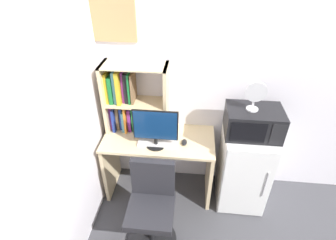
{
  "coord_description": "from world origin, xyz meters",
  "views": [
    {
      "loc": [
        -0.65,
        -2.39,
        2.44
      ],
      "look_at": [
        -0.88,
        -0.31,
        1.01
      ],
      "focal_mm": 28.02,
      "sensor_mm": 36.0,
      "label": 1
    }
  ],
  "objects_px": {
    "desk_fan": "(255,94)",
    "computer_mouse": "(184,142)",
    "keyboard": "(158,143)",
    "wall_corkboard": "(105,17)",
    "monitor": "(155,128)",
    "microwave": "(253,122)",
    "hutch_bookshelf": "(128,99)",
    "desk_chair": "(152,211)",
    "mini_fridge": "(243,168)"
  },
  "relations": [
    {
      "from": "microwave",
      "to": "hutch_bookshelf",
      "type": "bearing_deg",
      "value": 171.61
    },
    {
      "from": "desk_fan",
      "to": "computer_mouse",
      "type": "bearing_deg",
      "value": -177.01
    },
    {
      "from": "microwave",
      "to": "desk_fan",
      "type": "xyz_separation_m",
      "value": [
        -0.04,
        -0.01,
        0.3
      ]
    },
    {
      "from": "mini_fridge",
      "to": "computer_mouse",
      "type": "bearing_deg",
      "value": -176.91
    },
    {
      "from": "mini_fridge",
      "to": "desk_chair",
      "type": "bearing_deg",
      "value": -146.56
    },
    {
      "from": "wall_corkboard",
      "to": "monitor",
      "type": "bearing_deg",
      "value": -38.09
    },
    {
      "from": "monitor",
      "to": "keyboard",
      "type": "distance_m",
      "value": 0.2
    },
    {
      "from": "keyboard",
      "to": "wall_corkboard",
      "type": "relative_size",
      "value": 0.7
    },
    {
      "from": "monitor",
      "to": "microwave",
      "type": "distance_m",
      "value": 0.92
    },
    {
      "from": "hutch_bookshelf",
      "to": "desk_fan",
      "type": "distance_m",
      "value": 1.23
    },
    {
      "from": "desk_fan",
      "to": "keyboard",
      "type": "bearing_deg",
      "value": -176.06
    },
    {
      "from": "hutch_bookshelf",
      "to": "mini_fridge",
      "type": "height_order",
      "value": "hutch_bookshelf"
    },
    {
      "from": "mini_fridge",
      "to": "monitor",
      "type": "bearing_deg",
      "value": -174.8
    },
    {
      "from": "hutch_bookshelf",
      "to": "desk_fan",
      "type": "relative_size",
      "value": 2.62
    },
    {
      "from": "keyboard",
      "to": "desk_chair",
      "type": "bearing_deg",
      "value": -88.81
    },
    {
      "from": "hutch_bookshelf",
      "to": "desk_fan",
      "type": "height_order",
      "value": "hutch_bookshelf"
    },
    {
      "from": "keyboard",
      "to": "wall_corkboard",
      "type": "height_order",
      "value": "wall_corkboard"
    },
    {
      "from": "mini_fridge",
      "to": "desk_fan",
      "type": "bearing_deg",
      "value": -175.23
    },
    {
      "from": "computer_mouse",
      "to": "microwave",
      "type": "xyz_separation_m",
      "value": [
        0.63,
        0.04,
        0.27
      ]
    },
    {
      "from": "hutch_bookshelf",
      "to": "microwave",
      "type": "distance_m",
      "value": 1.24
    },
    {
      "from": "computer_mouse",
      "to": "desk_chair",
      "type": "relative_size",
      "value": 0.11
    },
    {
      "from": "hutch_bookshelf",
      "to": "desk_fan",
      "type": "xyz_separation_m",
      "value": [
        1.19,
        -0.19,
        0.23
      ]
    },
    {
      "from": "keyboard",
      "to": "wall_corkboard",
      "type": "distance_m",
      "value": 1.28
    },
    {
      "from": "microwave",
      "to": "wall_corkboard",
      "type": "bearing_deg",
      "value": 168.1
    },
    {
      "from": "hutch_bookshelf",
      "to": "wall_corkboard",
      "type": "height_order",
      "value": "wall_corkboard"
    },
    {
      "from": "monitor",
      "to": "desk_chair",
      "type": "distance_m",
      "value": 0.77
    },
    {
      "from": "microwave",
      "to": "computer_mouse",
      "type": "bearing_deg",
      "value": -176.64
    },
    {
      "from": "monitor",
      "to": "microwave",
      "type": "bearing_deg",
      "value": 5.38
    },
    {
      "from": "keyboard",
      "to": "mini_fridge",
      "type": "xyz_separation_m",
      "value": [
        0.9,
        0.06,
        -0.32
      ]
    },
    {
      "from": "desk_fan",
      "to": "wall_corkboard",
      "type": "bearing_deg",
      "value": 167.56
    },
    {
      "from": "computer_mouse",
      "to": "desk_chair",
      "type": "height_order",
      "value": "desk_chair"
    },
    {
      "from": "computer_mouse",
      "to": "microwave",
      "type": "height_order",
      "value": "microwave"
    },
    {
      "from": "hutch_bookshelf",
      "to": "monitor",
      "type": "height_order",
      "value": "hutch_bookshelf"
    },
    {
      "from": "keyboard",
      "to": "desk_fan",
      "type": "xyz_separation_m",
      "value": [
        0.86,
        0.06,
        0.57
      ]
    },
    {
      "from": "monitor",
      "to": "wall_corkboard",
      "type": "bearing_deg",
      "value": 141.91
    },
    {
      "from": "desk_fan",
      "to": "microwave",
      "type": "bearing_deg",
      "value": 9.55
    },
    {
      "from": "hutch_bookshelf",
      "to": "wall_corkboard",
      "type": "relative_size",
      "value": 1.32
    },
    {
      "from": "desk_chair",
      "to": "keyboard",
      "type": "bearing_deg",
      "value": 91.19
    },
    {
      "from": "hutch_bookshelf",
      "to": "keyboard",
      "type": "xyz_separation_m",
      "value": [
        0.33,
        -0.25,
        -0.35
      ]
    },
    {
      "from": "hutch_bookshelf",
      "to": "microwave",
      "type": "height_order",
      "value": "hutch_bookshelf"
    },
    {
      "from": "desk_chair",
      "to": "wall_corkboard",
      "type": "xyz_separation_m",
      "value": [
        -0.51,
        0.88,
        1.49
      ]
    },
    {
      "from": "computer_mouse",
      "to": "monitor",
      "type": "bearing_deg",
      "value": -170.09
    },
    {
      "from": "keyboard",
      "to": "desk_fan",
      "type": "distance_m",
      "value": 1.04
    },
    {
      "from": "monitor",
      "to": "mini_fridge",
      "type": "bearing_deg",
      "value": 5.2
    },
    {
      "from": "hutch_bookshelf",
      "to": "monitor",
      "type": "distance_m",
      "value": 0.44
    },
    {
      "from": "computer_mouse",
      "to": "mini_fridge",
      "type": "xyz_separation_m",
      "value": [
        0.63,
        0.03,
        -0.33
      ]
    },
    {
      "from": "keyboard",
      "to": "desk_fan",
      "type": "height_order",
      "value": "desk_fan"
    },
    {
      "from": "computer_mouse",
      "to": "microwave",
      "type": "bearing_deg",
      "value": 3.36
    },
    {
      "from": "desk_chair",
      "to": "desk_fan",
      "type": "bearing_deg",
      "value": 34.39
    },
    {
      "from": "hutch_bookshelf",
      "to": "monitor",
      "type": "xyz_separation_m",
      "value": [
        0.32,
        -0.27,
        -0.14
      ]
    }
  ]
}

